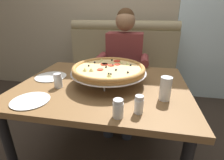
{
  "coord_description": "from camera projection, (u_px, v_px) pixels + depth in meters",
  "views": [
    {
      "loc": [
        0.28,
        -1.11,
        1.24
      ],
      "look_at": [
        0.07,
        0.0,
        0.77
      ],
      "focal_mm": 26.89,
      "sensor_mm": 36.0,
      "label": 1
    }
  ],
  "objects": [
    {
      "name": "booth_bench",
      "position": [
        120.0,
        79.0,
        2.23
      ],
      "size": [
        1.43,
        0.78,
        1.13
      ],
      "color": "#998966",
      "rests_on": "ground_plane"
    },
    {
      "name": "shaker_oregano",
      "position": [
        58.0,
        82.0,
        1.17
      ],
      "size": [
        0.06,
        0.06,
        0.1
      ],
      "color": "white",
      "rests_on": "dining_table"
    },
    {
      "name": "plate_near_right",
      "position": [
        51.0,
        76.0,
        1.37
      ],
      "size": [
        0.25,
        0.25,
        0.02
      ],
      "color": "white",
      "rests_on": "dining_table"
    },
    {
      "name": "plate_near_left",
      "position": [
        30.0,
        100.0,
        1.0
      ],
      "size": [
        0.23,
        0.23,
        0.02
      ],
      "color": "white",
      "rests_on": "dining_table"
    },
    {
      "name": "diner_main",
      "position": [
        123.0,
        63.0,
        1.86
      ],
      "size": [
        0.54,
        0.64,
        1.27
      ],
      "color": "#2D3342",
      "rests_on": "ground_plane"
    },
    {
      "name": "ground_plane",
      "position": [
        104.0,
        158.0,
        1.53
      ],
      "size": [
        16.0,
        16.0,
        0.0
      ],
      "primitive_type": "plane",
      "color": "#382D26"
    },
    {
      "name": "shaker_parmesan",
      "position": [
        139.0,
        106.0,
        0.87
      ],
      "size": [
        0.05,
        0.05,
        0.1
      ],
      "color": "white",
      "rests_on": "dining_table"
    },
    {
      "name": "dining_table",
      "position": [
        103.0,
        94.0,
        1.28
      ],
      "size": [
        1.22,
        0.95,
        0.74
      ],
      "color": "brown",
      "rests_on": "ground_plane"
    },
    {
      "name": "pizza",
      "position": [
        109.0,
        69.0,
        1.22
      ],
      "size": [
        0.55,
        0.55,
        0.14
      ],
      "color": "silver",
      "rests_on": "dining_table"
    },
    {
      "name": "drinking_glass",
      "position": [
        165.0,
        90.0,
        1.0
      ],
      "size": [
        0.07,
        0.07,
        0.15
      ],
      "color": "silver",
      "rests_on": "dining_table"
    },
    {
      "name": "shaker_pepper_flakes",
      "position": [
        118.0,
        110.0,
        0.84
      ],
      "size": [
        0.06,
        0.06,
        0.1
      ],
      "color": "white",
      "rests_on": "dining_table"
    },
    {
      "name": "patio_chair",
      "position": [
        198.0,
        52.0,
        3.16
      ],
      "size": [
        0.43,
        0.42,
        0.86
      ],
      "color": "black",
      "rests_on": "ground_plane"
    }
  ]
}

